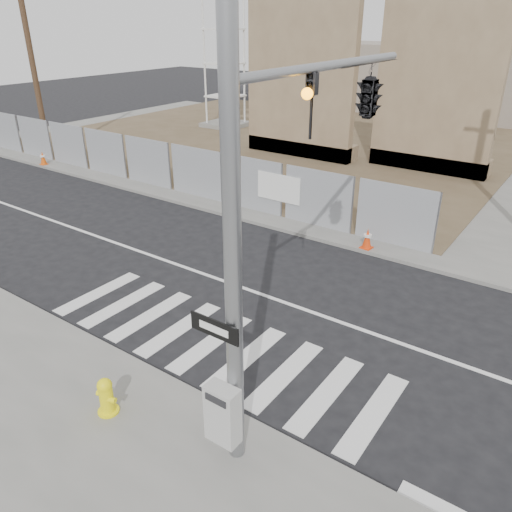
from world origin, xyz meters
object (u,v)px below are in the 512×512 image
Objects in this scene: traffic_cone_c at (270,199)px; traffic_cone_b at (161,174)px; traffic_cone_d at (367,238)px; traffic_cone_a at (43,158)px; signal_pole at (330,148)px; fire_hydrant at (106,396)px.

traffic_cone_b is at bearing -179.98° from traffic_cone_c.
traffic_cone_c reaches higher than traffic_cone_d.
traffic_cone_b is 1.16× the size of traffic_cone_d.
traffic_cone_b is at bearing 9.96° from traffic_cone_a.
traffic_cone_a is 0.85× the size of traffic_cone_b.
signal_pole is at bearing -18.22° from traffic_cone_a.
traffic_cone_c is at bearing 90.41° from fire_hydrant.
traffic_cone_d is (0.90, 9.65, -0.05)m from fire_hydrant.
signal_pole reaches higher than fire_hydrant.
traffic_cone_c is at bearing 5.50° from traffic_cone_a.
fire_hydrant is 0.97× the size of traffic_cone_b.
traffic_cone_b is at bearing 112.84° from fire_hydrant.
fire_hydrant is 9.69m from traffic_cone_d.
fire_hydrant is at bearing -71.37° from traffic_cone_c.
traffic_cone_a is 0.99× the size of traffic_cone_d.
traffic_cone_d is at bearing 66.44° from fire_hydrant.
traffic_cone_c reaches higher than traffic_cone_b.
traffic_cone_c is 1.19× the size of traffic_cone_d.
signal_pole reaches higher than traffic_cone_c.
traffic_cone_b reaches higher than fire_hydrant.
traffic_cone_d is at bearing -0.00° from traffic_cone_a.
signal_pole is 10.63m from traffic_cone_c.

